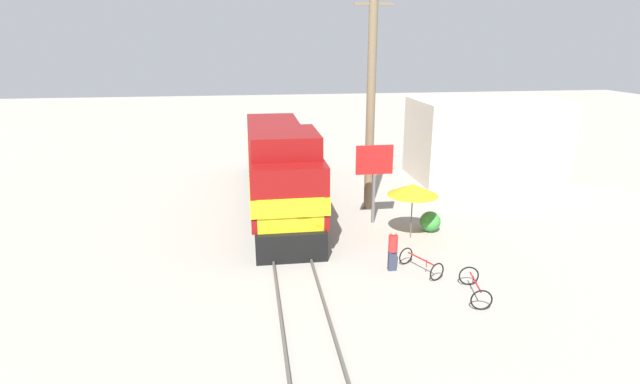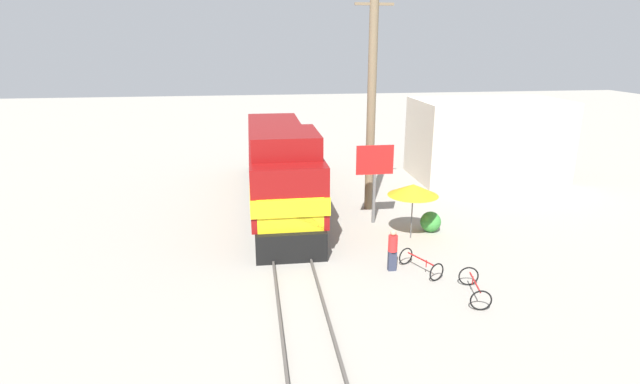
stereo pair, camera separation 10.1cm
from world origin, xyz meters
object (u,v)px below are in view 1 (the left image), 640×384
(utility_pole, at_px, (371,97))
(billboard_sign, at_px, (374,166))
(vendor_umbrella, at_px, (413,190))
(bicycle_spare, at_px, (475,287))
(bicycle, at_px, (421,263))
(person_bystander, at_px, (393,249))
(locomotive, at_px, (279,167))

(utility_pole, xyz_separation_m, billboard_sign, (-0.26, -2.02, -2.85))
(utility_pole, distance_m, vendor_umbrella, 5.39)
(vendor_umbrella, bearing_deg, billboard_sign, 119.08)
(utility_pole, bearing_deg, vendor_umbrella, -77.73)
(billboard_sign, distance_m, bicycle_spare, 7.88)
(bicycle, bearing_deg, bicycle_spare, -85.31)
(person_bystander, bearing_deg, billboard_sign, 84.08)
(utility_pole, distance_m, bicycle_spare, 10.81)
(utility_pole, bearing_deg, bicycle, -88.41)
(locomotive, bearing_deg, bicycle, -62.16)
(vendor_umbrella, distance_m, bicycle_spare, 5.60)
(locomotive, distance_m, vendor_umbrella, 7.52)
(locomotive, distance_m, bicycle_spare, 12.21)
(billboard_sign, bearing_deg, utility_pole, 82.70)
(vendor_umbrella, bearing_deg, locomotive, 134.27)
(bicycle_spare, bearing_deg, billboard_sign, -66.68)
(vendor_umbrella, bearing_deg, person_bystander, -119.48)
(locomotive, xyz_separation_m, person_bystander, (3.58, -8.34, -1.11))
(locomotive, distance_m, bicycle, 9.91)
(utility_pole, bearing_deg, person_bystander, -96.32)
(bicycle, xyz_separation_m, bicycle_spare, (1.13, -2.03, 0.01))
(utility_pole, height_order, bicycle_spare, utility_pole)
(vendor_umbrella, xyz_separation_m, billboard_sign, (-1.15, 2.06, 0.55))
(vendor_umbrella, bearing_deg, utility_pole, 102.27)
(bicycle, relative_size, bicycle_spare, 0.97)
(locomotive, xyz_separation_m, bicycle, (4.57, -8.65, -1.62))
(locomotive, bearing_deg, billboard_sign, -38.99)
(person_bystander, height_order, bicycle_spare, person_bystander)
(locomotive, relative_size, billboard_sign, 4.24)
(vendor_umbrella, relative_size, billboard_sign, 0.66)
(person_bystander, xyz_separation_m, bicycle_spare, (2.12, -2.34, -0.50))
(billboard_sign, xyz_separation_m, bicycle_spare, (1.60, -7.36, -2.34))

